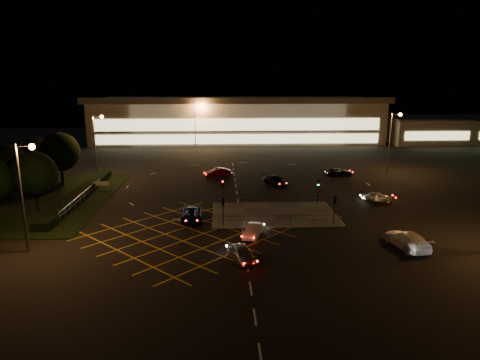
{
  "coord_description": "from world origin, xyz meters",
  "views": [
    {
      "loc": [
        -4.14,
        -49.6,
        15.53
      ],
      "look_at": [
        -1.6,
        7.23,
        2.0
      ],
      "focal_mm": 32.0,
      "sensor_mm": 36.0,
      "label": 1
    }
  ],
  "objects_px": {
    "signal_sw": "(223,206)",
    "car_east_grey": "(339,172)",
    "signal_se": "(335,204)",
    "car_right_silver": "(378,197)",
    "car_approach_white": "(407,240)",
    "car_near_silver": "(241,253)",
    "car_queue_white": "(253,230)",
    "car_circ_red": "(218,173)",
    "signal_ne": "(318,186)",
    "car_far_dkgrey": "(275,180)",
    "signal_nw": "(223,187)",
    "car_left_blue": "(192,215)"
  },
  "relations": [
    {
      "from": "signal_sw",
      "to": "car_approach_white",
      "type": "bearing_deg",
      "value": 159.0
    },
    {
      "from": "car_approach_white",
      "to": "signal_sw",
      "type": "bearing_deg",
      "value": -31.57
    },
    {
      "from": "car_right_silver",
      "to": "car_approach_white",
      "type": "bearing_deg",
      "value": 173.39
    },
    {
      "from": "signal_sw",
      "to": "signal_se",
      "type": "xyz_separation_m",
      "value": [
        12.0,
        0.0,
        0.0
      ]
    },
    {
      "from": "signal_ne",
      "to": "car_circ_red",
      "type": "xyz_separation_m",
      "value": [
        -12.7,
        15.98,
        -1.64
      ]
    },
    {
      "from": "signal_nw",
      "to": "car_near_silver",
      "type": "relative_size",
      "value": 0.79
    },
    {
      "from": "car_left_blue",
      "to": "car_queue_white",
      "type": "bearing_deg",
      "value": -41.8
    },
    {
      "from": "signal_sw",
      "to": "car_right_silver",
      "type": "xyz_separation_m",
      "value": [
        20.08,
        8.78,
        -1.75
      ]
    },
    {
      "from": "car_queue_white",
      "to": "car_approach_white",
      "type": "bearing_deg",
      "value": 4.55
    },
    {
      "from": "car_near_silver",
      "to": "car_right_silver",
      "type": "distance_m",
      "value": 25.58
    },
    {
      "from": "car_right_silver",
      "to": "car_circ_red",
      "type": "distance_m",
      "value": 25.74
    },
    {
      "from": "car_right_silver",
      "to": "car_left_blue",
      "type": "bearing_deg",
      "value": 109.42
    },
    {
      "from": "car_left_blue",
      "to": "car_east_grey",
      "type": "xyz_separation_m",
      "value": [
        22.62,
        21.7,
        -0.06
      ]
    },
    {
      "from": "signal_se",
      "to": "car_right_silver",
      "type": "relative_size",
      "value": 0.86
    },
    {
      "from": "signal_se",
      "to": "car_circ_red",
      "type": "height_order",
      "value": "signal_se"
    },
    {
      "from": "signal_ne",
      "to": "signal_se",
      "type": "bearing_deg",
      "value": -90.0
    },
    {
      "from": "signal_ne",
      "to": "car_circ_red",
      "type": "bearing_deg",
      "value": 128.47
    },
    {
      "from": "car_right_silver",
      "to": "car_east_grey",
      "type": "xyz_separation_m",
      "value": [
        -0.96,
        15.13,
        0.0
      ]
    },
    {
      "from": "car_east_grey",
      "to": "car_approach_white",
      "type": "bearing_deg",
      "value": 169.74
    },
    {
      "from": "car_near_silver",
      "to": "car_circ_red",
      "type": "height_order",
      "value": "car_circ_red"
    },
    {
      "from": "signal_nw",
      "to": "car_far_dkgrey",
      "type": "bearing_deg",
      "value": 52.21
    },
    {
      "from": "car_left_blue",
      "to": "car_far_dkgrey",
      "type": "xyz_separation_m",
      "value": [
        11.4,
        15.97,
        0.01
      ]
    },
    {
      "from": "signal_se",
      "to": "car_left_blue",
      "type": "distance_m",
      "value": 15.75
    },
    {
      "from": "signal_sw",
      "to": "signal_nw",
      "type": "relative_size",
      "value": 1.0
    },
    {
      "from": "signal_ne",
      "to": "car_approach_white",
      "type": "bearing_deg",
      "value": -70.27
    },
    {
      "from": "signal_ne",
      "to": "car_circ_red",
      "type": "height_order",
      "value": "signal_ne"
    },
    {
      "from": "car_queue_white",
      "to": "car_circ_red",
      "type": "bearing_deg",
      "value": 116.54
    },
    {
      "from": "signal_nw",
      "to": "car_near_silver",
      "type": "bearing_deg",
      "value": -84.78
    },
    {
      "from": "signal_se",
      "to": "car_east_grey",
      "type": "bearing_deg",
      "value": -106.58
    },
    {
      "from": "car_right_silver",
      "to": "car_approach_white",
      "type": "distance_m",
      "value": 15.65
    },
    {
      "from": "signal_sw",
      "to": "signal_se",
      "type": "bearing_deg",
      "value": -180.0
    },
    {
      "from": "signal_nw",
      "to": "car_east_grey",
      "type": "height_order",
      "value": "signal_nw"
    },
    {
      "from": "signal_nw",
      "to": "car_right_silver",
      "type": "xyz_separation_m",
      "value": [
        20.08,
        0.79,
        -1.75
      ]
    },
    {
      "from": "car_near_silver",
      "to": "car_approach_white",
      "type": "distance_m",
      "value": 15.86
    },
    {
      "from": "signal_nw",
      "to": "car_left_blue",
      "type": "xyz_separation_m",
      "value": [
        -3.5,
        -5.78,
        -1.68
      ]
    },
    {
      "from": "car_far_dkgrey",
      "to": "signal_nw",
      "type": "bearing_deg",
      "value": -153.25
    },
    {
      "from": "car_near_silver",
      "to": "car_queue_white",
      "type": "relative_size",
      "value": 1.05
    },
    {
      "from": "car_near_silver",
      "to": "car_approach_white",
      "type": "xyz_separation_m",
      "value": [
        15.7,
        2.24,
        0.11
      ]
    },
    {
      "from": "car_circ_red",
      "to": "car_east_grey",
      "type": "distance_m",
      "value": 19.82
    },
    {
      "from": "signal_nw",
      "to": "signal_ne",
      "type": "distance_m",
      "value": 12.0
    },
    {
      "from": "car_queue_white",
      "to": "car_left_blue",
      "type": "distance_m",
      "value": 8.35
    },
    {
      "from": "signal_ne",
      "to": "car_approach_white",
      "type": "xyz_separation_m",
      "value": [
        5.24,
        -14.6,
        -1.58
      ]
    },
    {
      "from": "car_queue_white",
      "to": "car_approach_white",
      "type": "relative_size",
      "value": 0.7
    },
    {
      "from": "car_far_dkgrey",
      "to": "car_right_silver",
      "type": "relative_size",
      "value": 1.31
    },
    {
      "from": "signal_se",
      "to": "car_approach_white",
      "type": "relative_size",
      "value": 0.58
    },
    {
      "from": "signal_sw",
      "to": "signal_se",
      "type": "distance_m",
      "value": 12.0
    },
    {
      "from": "signal_nw",
      "to": "car_near_silver",
      "type": "xyz_separation_m",
      "value": [
        1.54,
        -16.84,
        -1.69
      ]
    },
    {
      "from": "signal_sw",
      "to": "car_east_grey",
      "type": "bearing_deg",
      "value": -128.65
    },
    {
      "from": "signal_ne",
      "to": "signal_sw",
      "type": "bearing_deg",
      "value": -146.35
    },
    {
      "from": "car_left_blue",
      "to": "car_far_dkgrey",
      "type": "relative_size",
      "value": 1.03
    }
  ]
}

